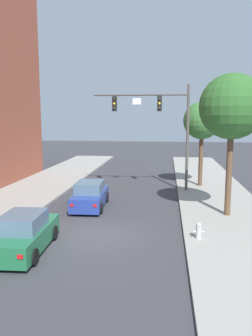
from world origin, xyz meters
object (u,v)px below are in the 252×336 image
object	(u,v)px
car_lead_blue	(90,196)
street_tree_second	(202,121)
car_following_green	(24,234)
fire_hydrant	(199,230)
traffic_signal_mast	(160,118)
street_tree_nearest	(232,107)

from	to	relation	value
car_lead_blue	street_tree_second	world-z (taller)	street_tree_second
car_lead_blue	car_following_green	xyz separation A→B (m)	(-1.13, -6.84, 0.00)
car_following_green	fire_hydrant	distance (m)	7.35
traffic_signal_mast	street_tree_nearest	distance (m)	7.11
car_lead_blue	street_tree_nearest	bearing A→B (deg)	-7.88
car_lead_blue	fire_hydrant	world-z (taller)	car_lead_blue
traffic_signal_mast	car_following_green	distance (m)	13.63
car_lead_blue	street_tree_second	size ratio (longest dim) A/B	0.67
street_tree_nearest	street_tree_second	bearing A→B (deg)	95.21
street_tree_nearest	traffic_signal_mast	bearing A→B (deg)	122.38
car_lead_blue	street_tree_second	bearing A→B (deg)	43.43
traffic_signal_mast	street_tree_second	xyz separation A→B (m)	(3.08, 1.84, -0.27)
traffic_signal_mast	street_tree_nearest	world-z (taller)	traffic_signal_mast
traffic_signal_mast	car_lead_blue	xyz separation A→B (m)	(-4.03, -4.90, -4.63)
street_tree_second	street_tree_nearest	bearing A→B (deg)	-84.79
car_lead_blue	street_tree_second	distance (m)	10.73
car_following_green	car_lead_blue	bearing A→B (deg)	80.65
car_following_green	street_tree_nearest	distance (m)	11.83
fire_hydrant	street_tree_second	bearing A→B (deg)	84.32
traffic_signal_mast	car_lead_blue	distance (m)	7.86
car_lead_blue	fire_hydrant	distance (m)	7.72
traffic_signal_mast	street_tree_nearest	bearing A→B (deg)	-57.62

